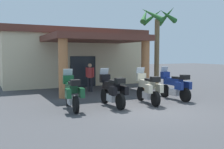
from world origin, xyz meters
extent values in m
plane|color=#424244|center=(0.00, 0.00, 0.00)|extent=(80.00, 80.00, 0.00)
cube|color=beige|center=(-0.03, 11.81, 1.81)|extent=(10.31, 6.85, 3.63)
cube|color=#1E2328|center=(0.00, 8.37, 1.05)|extent=(1.80, 0.12, 2.10)
cube|color=brown|center=(0.02, 6.24, 3.20)|extent=(5.82, 4.44, 0.35)
cylinder|color=#B27042|center=(-2.45, 4.42, 1.51)|extent=(0.49, 0.49, 3.02)
cylinder|color=#B27042|center=(2.53, 4.47, 1.51)|extent=(0.49, 0.49, 3.02)
cube|color=brown|center=(-0.03, 11.81, 3.85)|extent=(10.71, 7.25, 0.44)
cylinder|color=black|center=(-2.79, 2.38, 0.33)|extent=(0.21, 0.67, 0.66)
cylinder|color=black|center=(-2.95, 0.84, 0.33)|extent=(0.21, 0.67, 0.66)
cube|color=silver|center=(-2.87, 1.58, 0.37)|extent=(0.38, 0.59, 0.32)
cube|color=#19512D|center=(-2.85, 1.73, 0.88)|extent=(0.42, 1.17, 0.34)
cube|color=black|center=(-2.89, 1.39, 1.10)|extent=(0.34, 0.63, 0.10)
cube|color=#19512D|center=(-2.79, 2.36, 1.15)|extent=(0.46, 0.28, 0.36)
cube|color=#B2BCC6|center=(-2.78, 2.44, 1.43)|extent=(0.41, 0.16, 0.36)
cube|color=#19512D|center=(-3.19, 1.01, 0.76)|extent=(0.22, 0.46, 0.36)
cube|color=#19512D|center=(-2.67, 0.96, 0.76)|extent=(0.22, 0.46, 0.36)
cube|color=black|center=(-2.94, 0.89, 1.17)|extent=(0.39, 0.36, 0.22)
cylinder|color=black|center=(-1.12, 2.23, 0.33)|extent=(0.14, 0.66, 0.66)
cylinder|color=black|center=(-1.12, 0.68, 0.33)|extent=(0.14, 0.66, 0.66)
cube|color=silver|center=(-1.12, 1.43, 0.37)|extent=(0.32, 0.56, 0.32)
cube|color=black|center=(-1.12, 1.58, 0.88)|extent=(0.30, 1.15, 0.34)
cube|color=black|center=(-1.12, 1.23, 1.10)|extent=(0.28, 0.60, 0.10)
cube|color=black|center=(-1.12, 2.21, 1.15)|extent=(0.44, 0.24, 0.36)
cube|color=#B2BCC6|center=(-1.12, 2.29, 1.43)|extent=(0.40, 0.12, 0.36)
cube|color=black|center=(-1.38, 0.84, 0.76)|extent=(0.18, 0.44, 0.36)
cube|color=black|center=(-0.86, 0.83, 0.76)|extent=(0.18, 0.44, 0.36)
cube|color=black|center=(-1.12, 0.73, 1.17)|extent=(0.36, 0.32, 0.22)
cylinder|color=black|center=(0.75, 2.13, 0.33)|extent=(0.23, 0.67, 0.66)
cylinder|color=black|center=(0.53, 0.59, 0.33)|extent=(0.23, 0.67, 0.66)
cube|color=silver|center=(0.63, 1.33, 0.37)|extent=(0.39, 0.60, 0.32)
cube|color=beige|center=(0.65, 1.48, 0.88)|extent=(0.46, 1.18, 0.34)
cube|color=black|center=(0.61, 1.13, 1.10)|extent=(0.36, 0.63, 0.10)
cube|color=beige|center=(0.74, 2.11, 1.15)|extent=(0.47, 0.30, 0.36)
cube|color=#B2BCC6|center=(0.75, 2.18, 1.43)|extent=(0.41, 0.17, 0.36)
cube|color=beige|center=(0.29, 0.78, 0.76)|extent=(0.24, 0.46, 0.36)
cube|color=beige|center=(0.81, 0.70, 0.76)|extent=(0.24, 0.46, 0.36)
cube|color=black|center=(0.54, 0.64, 1.17)|extent=(0.40, 0.37, 0.22)
cylinder|color=black|center=(2.38, 2.39, 0.33)|extent=(0.14, 0.66, 0.66)
cylinder|color=black|center=(2.39, 0.84, 0.33)|extent=(0.14, 0.66, 0.66)
cube|color=silver|center=(2.39, 1.59, 0.37)|extent=(0.32, 0.56, 0.32)
cube|color=navy|center=(2.39, 1.74, 0.88)|extent=(0.31, 1.15, 0.34)
cube|color=black|center=(2.39, 1.39, 1.10)|extent=(0.28, 0.60, 0.10)
cube|color=navy|center=(2.38, 2.37, 1.15)|extent=(0.44, 0.24, 0.36)
cube|color=#B2BCC6|center=(2.38, 2.45, 1.43)|extent=(0.40, 0.12, 0.36)
cube|color=navy|center=(2.13, 0.99, 0.76)|extent=(0.18, 0.44, 0.36)
cube|color=navy|center=(2.65, 0.99, 0.76)|extent=(0.18, 0.44, 0.36)
cube|color=black|center=(2.39, 0.89, 1.17)|extent=(0.36, 0.32, 0.22)
cylinder|color=black|center=(-0.50, 5.98, 0.42)|extent=(0.14, 0.14, 0.84)
cylinder|color=black|center=(-0.36, 5.86, 0.42)|extent=(0.14, 0.14, 0.84)
cylinder|color=#B23333|center=(-0.43, 5.92, 1.14)|extent=(0.32, 0.32, 0.60)
cylinder|color=#B23333|center=(-0.60, 6.06, 1.17)|extent=(0.09, 0.09, 0.57)
cylinder|color=#B23333|center=(-0.27, 5.77, 1.17)|extent=(0.09, 0.09, 0.57)
sphere|color=tan|center=(-0.43, 5.92, 1.58)|extent=(0.23, 0.23, 0.23)
cylinder|color=brown|center=(4.46, 6.03, 2.29)|extent=(0.33, 0.33, 4.57)
cone|color=#236028|center=(5.29, 6.14, 4.87)|extent=(0.57, 1.62, 1.27)
cone|color=#236028|center=(4.65, 6.85, 4.87)|extent=(1.62, 0.72, 1.29)
cone|color=#236028|center=(3.85, 6.61, 4.87)|extent=(1.35, 1.38, 1.29)
cone|color=#236028|center=(3.71, 5.62, 4.82)|extent=(1.11, 1.62, 1.14)
cone|color=#236028|center=(4.71, 5.22, 4.72)|extent=(1.75, 0.87, 0.85)
camera|label=1|loc=(-5.89, -8.43, 2.25)|focal=41.32mm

